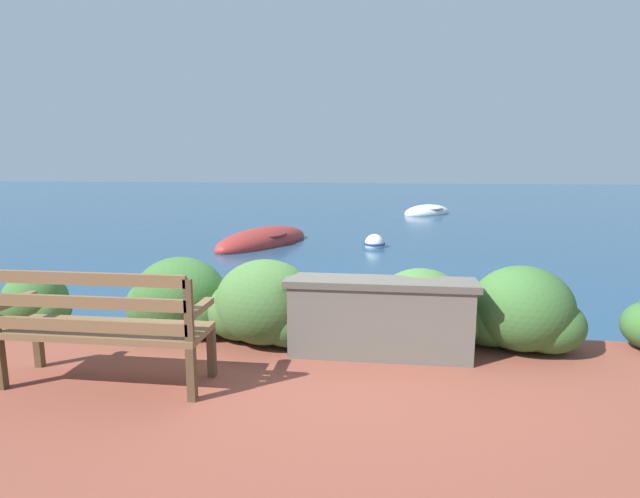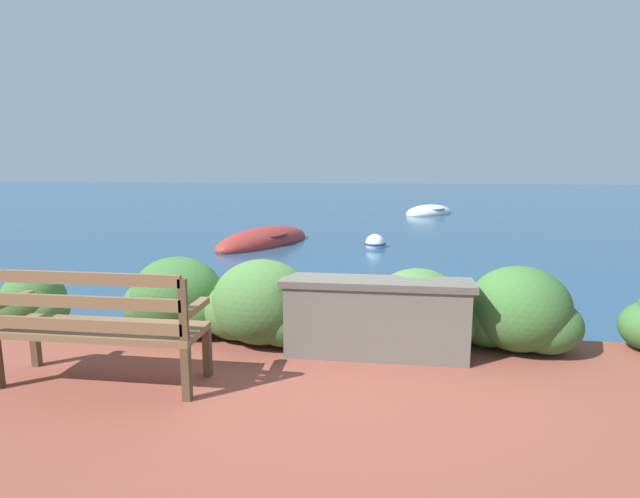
% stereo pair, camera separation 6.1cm
% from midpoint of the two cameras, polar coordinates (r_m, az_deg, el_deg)
% --- Properties ---
extents(ground_plane, '(80.00, 80.00, 0.00)m').
position_cam_midpoint_polar(ground_plane, '(5.26, 1.93, -11.45)').
color(ground_plane, navy).
extents(park_bench, '(1.57, 0.48, 0.93)m').
position_cam_midpoint_polar(park_bench, '(4.16, -24.00, -7.93)').
color(park_bench, brown).
rests_on(park_bench, patio_terrace).
extents(stone_wall, '(1.66, 0.39, 0.70)m').
position_cam_midpoint_polar(stone_wall, '(4.44, 6.41, -7.78)').
color(stone_wall, '#666056').
rests_on(stone_wall, patio_terrace).
extents(hedge_clump_far_left, '(0.83, 0.60, 0.56)m').
position_cam_midpoint_polar(hedge_clump_far_left, '(6.08, -30.05, -5.26)').
color(hedge_clump_far_left, '#38662D').
rests_on(hedge_clump_far_left, patio_terrace).
extents(hedge_clump_left, '(1.14, 0.82, 0.78)m').
position_cam_midpoint_polar(hedge_clump_left, '(5.18, -16.08, -5.71)').
color(hedge_clump_left, '#38662D').
rests_on(hedge_clump_left, patio_terrace).
extents(hedge_clump_centre, '(1.18, 0.85, 0.80)m').
position_cam_midpoint_polar(hedge_clump_centre, '(4.76, -6.78, -6.60)').
color(hedge_clump_centre, '#426B33').
rests_on(hedge_clump_centre, patio_terrace).
extents(hedge_clump_right, '(1.08, 0.78, 0.74)m').
position_cam_midpoint_polar(hedge_clump_right, '(4.73, 10.88, -7.19)').
color(hedge_clump_right, '#426B33').
rests_on(hedge_clump_right, patio_terrace).
extents(hedge_clump_far_right, '(1.14, 0.82, 0.78)m').
position_cam_midpoint_polar(hedge_clump_far_right, '(4.91, 21.49, -6.86)').
color(hedge_clump_far_right, '#38662D').
rests_on(hedge_clump_far_right, patio_terrace).
extents(rowboat_nearest, '(2.26, 3.26, 0.70)m').
position_cam_midpoint_polar(rowboat_nearest, '(11.78, -6.66, 0.83)').
color(rowboat_nearest, '#9E2D28').
rests_on(rowboat_nearest, ground_plane).
extents(rowboat_mid, '(2.30, 2.38, 0.61)m').
position_cam_midpoint_polar(rowboat_mid, '(18.85, 12.05, 4.10)').
color(rowboat_mid, silver).
rests_on(rowboat_mid, ground_plane).
extents(mooring_buoy, '(0.49, 0.49, 0.44)m').
position_cam_midpoint_polar(mooring_buoy, '(11.38, 6.09, 0.61)').
color(mooring_buoy, white).
rests_on(mooring_buoy, ground_plane).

